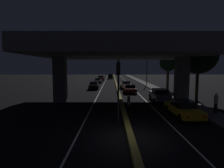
{
  "coord_description": "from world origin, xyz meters",
  "views": [
    {
      "loc": [
        -1.06,
        -10.1,
        4.12
      ],
      "look_at": [
        -0.95,
        19.95,
        1.36
      ],
      "focal_mm": 28.0,
      "sensor_mm": 36.0,
      "label": 1
    }
  ],
  "objects": [
    {
      "name": "motorcycle_white_filtering_near",
      "position": [
        0.66,
        7.6,
        0.61
      ],
      "size": [
        0.33,
        1.77,
        1.42
      ],
      "rotation": [
        0.0,
        0.0,
        1.6
      ],
      "color": "black",
      "rests_on": "ground_plane"
    },
    {
      "name": "median_divider",
      "position": [
        0.0,
        35.0,
        0.16
      ],
      "size": [
        0.38,
        126.0,
        0.32
      ],
      "primitive_type": "cube",
      "color": "olive",
      "rests_on": "ground_plane"
    },
    {
      "name": "street_lamp",
      "position": [
        7.0,
        32.0,
        4.71
      ],
      "size": [
        2.37,
        0.32,
        7.94
      ],
      "color": "#2D2D30",
      "rests_on": "ground_plane"
    },
    {
      "name": "car_black_lead_oncoming",
      "position": [
        -4.62,
        23.95,
        0.75
      ],
      "size": [
        1.97,
        4.44,
        1.42
      ],
      "rotation": [
        0.0,
        0.0,
        -1.54
      ],
      "color": "black",
      "rests_on": "ground_plane"
    },
    {
      "name": "car_taxi_yellow_lead",
      "position": [
        4.94,
        4.4,
        0.73
      ],
      "size": [
        1.89,
        4.7,
        1.44
      ],
      "rotation": [
        0.0,
        0.0,
        1.58
      ],
      "color": "gold",
      "rests_on": "ground_plane"
    },
    {
      "name": "traffic_light_left_of_median",
      "position": [
        -0.59,
        2.9,
        3.24
      ],
      "size": [
        0.3,
        0.49,
        4.74
      ],
      "color": "black",
      "rests_on": "ground_plane"
    },
    {
      "name": "lane_line_right_inner",
      "position": [
        3.2,
        35.0,
        0.0
      ],
      "size": [
        0.12,
        126.0,
        0.0
      ],
      "primitive_type": "cube",
      "color": "beige",
      "rests_on": "ground_plane"
    },
    {
      "name": "roadside_tree_kerbside_near",
      "position": [
        9.68,
        11.83,
        5.67
      ],
      "size": [
        4.61,
        4.61,
        8.0
      ],
      "color": "#38281C",
      "rests_on": "ground_plane"
    },
    {
      "name": "car_grey_second",
      "position": [
        4.85,
        11.36,
        0.81
      ],
      "size": [
        2.09,
        4.69,
        1.55
      ],
      "rotation": [
        0.0,
        0.0,
        1.53
      ],
      "color": "#515459",
      "rests_on": "ground_plane"
    },
    {
      "name": "car_dark_red_third_oncoming",
      "position": [
        -4.67,
        46.62,
        0.83
      ],
      "size": [
        2.23,
        4.74,
        1.59
      ],
      "rotation": [
        0.0,
        0.0,
        -1.62
      ],
      "color": "#591414",
      "rests_on": "ground_plane"
    },
    {
      "name": "sidewalk_right",
      "position": [
        7.61,
        28.0,
        0.07
      ],
      "size": [
        2.21,
        126.0,
        0.15
      ],
      "primitive_type": "cube",
      "color": "#5B5956",
      "rests_on": "ground_plane"
    },
    {
      "name": "car_white_fourth",
      "position": [
        1.74,
        25.29,
        0.77
      ],
      "size": [
        2.08,
        4.56,
        1.43
      ],
      "rotation": [
        0.0,
        0.0,
        1.59
      ],
      "color": "silver",
      "rests_on": "ground_plane"
    },
    {
      "name": "elevated_overpass",
      "position": [
        0.0,
        10.85,
        6.12
      ],
      "size": [
        19.64,
        13.69,
        7.95
      ],
      "color": "#5B5956",
      "rests_on": "ground_plane"
    },
    {
      "name": "roadside_tree_kerbside_mid",
      "position": [
        9.68,
        23.49,
        5.03
      ],
      "size": [
        3.2,
        3.2,
        6.72
      ],
      "color": "#38281C",
      "rests_on": "ground_plane"
    },
    {
      "name": "car_dark_red_third",
      "position": [
        1.9,
        18.81,
        0.69
      ],
      "size": [
        2.03,
        4.25,
        1.36
      ],
      "rotation": [
        0.0,
        0.0,
        1.58
      ],
      "color": "#591414",
      "rests_on": "ground_plane"
    },
    {
      "name": "car_black_fourth_oncoming",
      "position": [
        -1.66,
        55.84,
        0.99
      ],
      "size": [
        2.07,
        4.13,
        1.9
      ],
      "rotation": [
        0.0,
        0.0,
        -1.58
      ],
      "color": "black",
      "rests_on": "ground_plane"
    },
    {
      "name": "ground_plane",
      "position": [
        0.0,
        0.0,
        0.0
      ],
      "size": [
        200.0,
        200.0,
        0.0
      ],
      "primitive_type": "plane",
      "color": "black"
    },
    {
      "name": "car_grey_second_oncoming",
      "position": [
        -4.83,
        37.09,
        0.71
      ],
      "size": [
        2.03,
        4.2,
        1.37
      ],
      "rotation": [
        0.0,
        0.0,
        -1.61
      ],
      "color": "#515459",
      "rests_on": "ground_plane"
    },
    {
      "name": "pedestrian_on_sidewalk",
      "position": [
        8.15,
        5.14,
        1.03
      ],
      "size": [
        0.34,
        0.34,
        1.76
      ],
      "color": "black",
      "rests_on": "sidewalk_right"
    },
    {
      "name": "lane_line_left_inner",
      "position": [
        -3.2,
        35.0,
        0.0
      ],
      "size": [
        0.12,
        126.0,
        0.0
      ],
      "primitive_type": "cube",
      "color": "beige",
      "rests_on": "ground_plane"
    }
  ]
}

